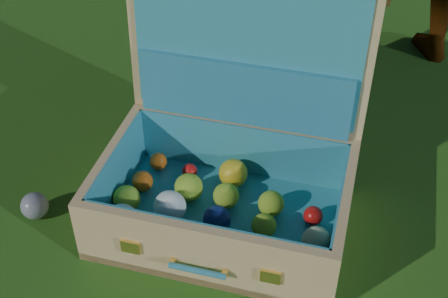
{
  "coord_description": "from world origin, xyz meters",
  "views": [
    {
      "loc": [
        -0.12,
        -1.34,
        1.25
      ],
      "look_at": [
        -0.14,
        -0.07,
        0.2
      ],
      "focal_mm": 50.0,
      "sensor_mm": 36.0,
      "label": 1
    }
  ],
  "objects": [
    {
      "name": "stray_ball",
      "position": [
        -0.67,
        -0.13,
        0.04
      ],
      "size": [
        0.08,
        0.08,
        0.08
      ],
      "primitive_type": "sphere",
      "color": "teal",
      "rests_on": "ground"
    },
    {
      "name": "suitcase",
      "position": [
        -0.13,
        -0.08,
        0.18
      ],
      "size": [
        0.76,
        0.64,
        0.63
      ],
      "rotation": [
        0.0,
        0.0,
        -0.25
      ],
      "color": "#DBB376",
      "rests_on": "ground"
    },
    {
      "name": "ground",
      "position": [
        0.0,
        0.0,
        0.0
      ],
      "size": [
        60.0,
        60.0,
        0.0
      ],
      "primitive_type": "plane",
      "color": "#215114",
      "rests_on": "ground"
    }
  ]
}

